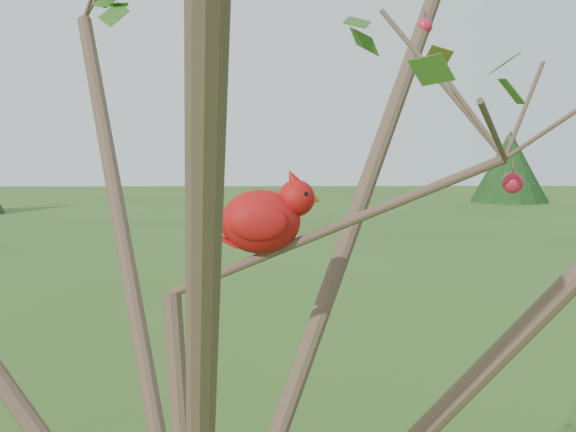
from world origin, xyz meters
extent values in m
sphere|color=red|center=(0.58, 0.10, 2.15)|extent=(0.04, 0.04, 0.04)
sphere|color=red|center=(0.52, 0.60, 2.52)|extent=(0.04, 0.04, 0.04)
ellipsoid|color=red|center=(0.12, 0.09, 2.08)|extent=(0.15, 0.12, 0.12)
sphere|color=red|center=(0.18, 0.09, 2.13)|extent=(0.07, 0.07, 0.07)
cone|color=red|center=(0.18, 0.09, 2.16)|extent=(0.05, 0.04, 0.05)
cone|color=#D85914|center=(0.22, 0.09, 2.12)|extent=(0.03, 0.03, 0.02)
ellipsoid|color=black|center=(0.20, 0.09, 2.12)|extent=(0.02, 0.04, 0.03)
cube|color=red|center=(0.03, 0.08, 2.06)|extent=(0.09, 0.04, 0.05)
ellipsoid|color=red|center=(0.11, 0.13, 2.09)|extent=(0.11, 0.04, 0.07)
ellipsoid|color=red|center=(0.11, 0.04, 2.09)|extent=(0.11, 0.04, 0.07)
cylinder|color=#483526|center=(9.78, 27.85, 1.33)|extent=(0.40, 0.40, 2.67)
cone|color=black|center=(9.78, 27.85, 1.44)|extent=(3.11, 3.11, 2.89)
camera|label=1|loc=(0.14, -1.22, 2.22)|focal=45.00mm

